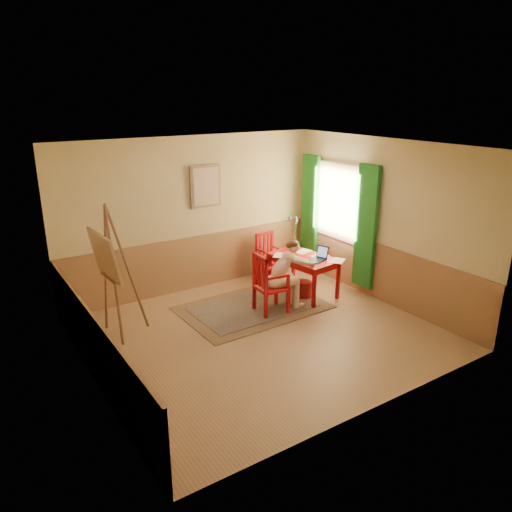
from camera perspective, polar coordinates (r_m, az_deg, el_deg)
room at (r=7.01m, az=0.74°, el=1.15°), size 5.04×4.54×2.84m
wainscot at (r=7.95m, az=-2.49°, el=-3.60°), size 5.00×4.50×1.00m
window at (r=9.30m, az=9.42°, el=4.97°), size 0.12×2.01×2.20m
wall_portrait at (r=8.86m, az=-5.90°, el=8.10°), size 0.60×0.05×0.76m
rug at (r=8.38m, az=-0.36°, el=-6.01°), size 2.44×1.65×0.02m
table at (r=8.76m, az=5.57°, el=-0.62°), size 0.88×1.29×0.72m
chair_left at (r=8.02m, az=1.48°, el=-3.27°), size 0.51×0.50×1.03m
chair_back at (r=9.49m, az=1.49°, el=-0.08°), size 0.42×0.43×0.92m
figure at (r=8.10m, az=3.40°, el=-1.91°), size 0.91×0.42×1.21m
laptop at (r=8.57m, az=7.32°, el=-0.16°), size 0.42×0.32×0.23m
papers at (r=8.78m, az=6.31°, el=0.04°), size 1.03×1.14×0.00m
vase at (r=9.07m, az=4.55°, el=2.55°), size 0.22×0.31×0.62m
wastebasket at (r=8.78m, az=5.59°, el=-3.89°), size 0.35×0.35×0.31m
easel at (r=7.32m, az=-16.93°, el=-0.50°), size 0.70×0.91×2.04m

